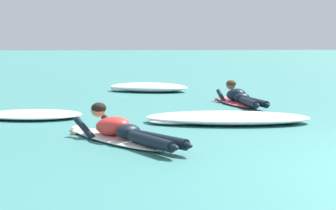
# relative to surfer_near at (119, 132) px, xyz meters

# --- Properties ---
(ground_plane) EXTENTS (120.00, 120.00, 0.00)m
(ground_plane) POSITION_rel_surfer_near_xyz_m (3.30, 7.89, -0.14)
(ground_plane) COLOR #387A75
(surfer_near) EXTENTS (1.77, 2.44, 0.53)m
(surfer_near) POSITION_rel_surfer_near_xyz_m (0.00, 0.00, 0.00)
(surfer_near) COLOR white
(surfer_near) RESTS_ON ground
(surfer_far) EXTENTS (0.82, 2.56, 0.53)m
(surfer_far) POSITION_rel_surfer_near_xyz_m (2.56, 4.15, -0.00)
(surfer_far) COLOR #E54C66
(surfer_far) RESTS_ON ground
(whitewater_front) EXTENTS (1.84, 1.30, 0.13)m
(whitewater_front) POSITION_rel_surfer_near_xyz_m (-1.51, 2.46, -0.08)
(whitewater_front) COLOR white
(whitewater_front) RESTS_ON ground
(whitewater_mid_left) EXTENTS (2.39, 1.78, 0.23)m
(whitewater_mid_left) POSITION_rel_surfer_near_xyz_m (0.80, 7.31, -0.03)
(whitewater_mid_left) COLOR white
(whitewater_mid_left) RESTS_ON ground
(whitewater_mid_right) EXTENTS (2.86, 1.49, 0.18)m
(whitewater_mid_right) POSITION_rel_surfer_near_xyz_m (1.80, 1.58, -0.05)
(whitewater_mid_right) COLOR white
(whitewater_mid_right) RESTS_ON ground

